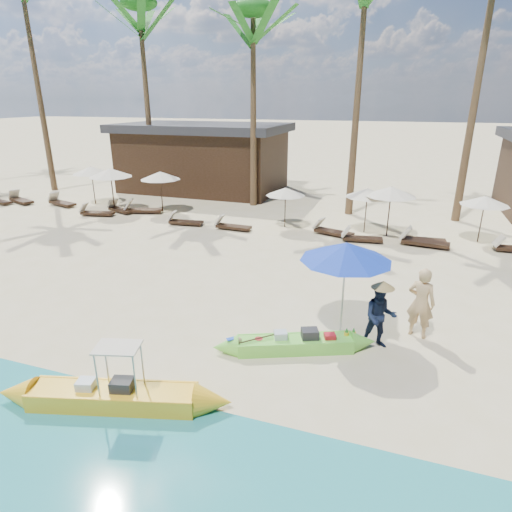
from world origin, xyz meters
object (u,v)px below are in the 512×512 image
(green_canoe, at_px, (295,343))
(tourist, at_px, (421,303))
(blue_umbrella, at_px, (346,252))
(yellow_canoe, at_px, (113,396))

(green_canoe, bearing_deg, tourist, 8.56)
(tourist, height_order, blue_umbrella, blue_umbrella)
(green_canoe, bearing_deg, yellow_canoe, -155.93)
(yellow_canoe, height_order, tourist, tourist)
(green_canoe, xyz_separation_m, yellow_canoe, (-2.94, -3.13, 0.03))
(green_canoe, distance_m, blue_umbrella, 2.59)
(green_canoe, xyz_separation_m, blue_umbrella, (0.91, 1.29, 2.05))
(green_canoe, distance_m, tourist, 3.39)
(green_canoe, relative_size, yellow_canoe, 0.81)
(yellow_canoe, distance_m, tourist, 7.57)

